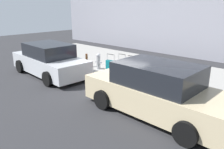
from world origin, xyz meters
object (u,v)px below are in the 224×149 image
suitcase_silver_2 (160,77)px  suitcase_olive_6 (122,68)px  suitcase_red_4 (140,74)px  bollard_post (87,60)px  suitcase_teal_7 (111,67)px  parked_car_beige_0 (157,91)px  suitcase_black_1 (172,81)px  suitcase_teal_0 (184,83)px  suitcase_navy_3 (150,74)px  fire_hydrant (98,61)px  suitcase_maroon_5 (132,70)px  parked_car_silver_1 (49,60)px

suitcase_silver_2 → suitcase_olive_6: suitcase_silver_2 is taller
suitcase_red_4 → bollard_post: bearing=1.5°
suitcase_silver_2 → suitcase_teal_7: 2.71m
bollard_post → parked_car_beige_0: 5.74m
suitcase_black_1 → parked_car_beige_0: size_ratio=0.15×
suitcase_silver_2 → suitcase_olive_6: bearing=-3.5°
suitcase_teal_0 → suitcase_red_4: suitcase_red_4 is taller
suitcase_navy_3 → fire_hydrant: bearing=-0.0°
suitcase_maroon_5 → fire_hydrant: size_ratio=1.23×
suitcase_silver_2 → parked_car_beige_0: parked_car_beige_0 is taller
suitcase_red_4 → fire_hydrant: 2.65m
suitcase_black_1 → parked_car_beige_0: bearing=105.4°
suitcase_olive_6 → fire_hydrant: size_ratio=1.22×
suitcase_teal_0 → suitcase_maroon_5: bearing=-1.3°
bollard_post → suitcase_silver_2: bearing=-178.8°
suitcase_red_4 → suitcase_navy_3: bearing=-172.6°
suitcase_teal_0 → suitcase_teal_7: (3.69, 0.07, -0.03)m
suitcase_black_1 → suitcase_teal_0: bearing=-179.1°
suitcase_navy_3 → bollard_post: (3.87, 0.15, -0.02)m
suitcase_silver_2 → suitcase_teal_7: size_ratio=1.08×
suitcase_navy_3 → parked_car_silver_1: parked_car_silver_1 is taller
suitcase_teal_7 → suitcase_silver_2: bearing=-179.8°
suitcase_black_1 → fire_hydrant: 4.14m
suitcase_maroon_5 → bollard_post: size_ratio=1.42×
parked_car_silver_1 → suitcase_teal_0: bearing=-161.4°
suitcase_red_4 → suitcase_teal_7: (1.72, 0.00, 0.02)m
suitcase_olive_6 → bollard_post: suitcase_olive_6 is taller
suitcase_maroon_5 → parked_car_beige_0: bearing=141.5°
suitcase_olive_6 → suitcase_navy_3: bearing=177.4°
suitcase_black_1 → suitcase_silver_2: bearing=5.9°
suitcase_silver_2 → suitcase_teal_7: bearing=0.2°
suitcase_navy_3 → suitcase_red_4: 0.49m
suitcase_teal_7 → suitcase_red_4: bearing=-180.0°
suitcase_olive_6 → parked_car_silver_1: bearing=36.0°
suitcase_silver_2 → suitcase_maroon_5: (1.53, -0.12, -0.03)m
suitcase_silver_2 → suitcase_teal_0: bearing=-176.5°
suitcase_black_1 → suitcase_olive_6: bearing=-1.6°
suitcase_silver_2 → parked_car_beige_0: bearing=118.6°
fire_hydrant → suitcase_silver_2: bearing=179.1°
suitcase_olive_6 → parked_car_silver_1: parked_car_silver_1 is taller
bollard_post → parked_car_beige_0: size_ratio=0.15×
suitcase_silver_2 → parked_car_silver_1: parked_car_silver_1 is taller
suitcase_red_4 → fire_hydrant: size_ratio=1.05×
suitcase_olive_6 → parked_car_silver_1: size_ratio=0.22×
suitcase_navy_3 → suitcase_black_1: bearing=179.9°
suitcase_olive_6 → parked_car_beige_0: 3.80m
suitcase_olive_6 → suitcase_teal_7: suitcase_olive_6 is taller
suitcase_teal_0 → fire_hydrant: 4.61m
suitcase_silver_2 → suitcase_red_4: size_ratio=1.17×
suitcase_black_1 → fire_hydrant: size_ratio=0.84×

